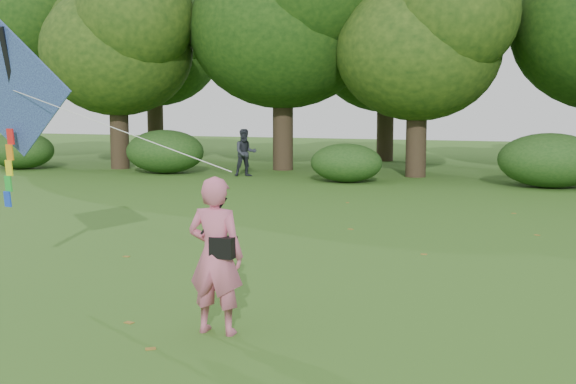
% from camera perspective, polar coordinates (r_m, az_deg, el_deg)
% --- Properties ---
extents(ground, '(100.00, 100.00, 0.00)m').
position_cam_1_polar(ground, '(9.36, -1.24, -10.70)').
color(ground, '#265114').
rests_on(ground, ground).
extents(man_kite_flyer, '(0.74, 0.50, 1.97)m').
position_cam_1_polar(man_kite_flyer, '(8.97, -5.74, -5.01)').
color(man_kite_flyer, '#C95E7D').
rests_on(man_kite_flyer, ground).
extents(bystander_left, '(1.15, 1.10, 1.88)m').
position_cam_1_polar(bystander_left, '(28.59, -3.40, 3.11)').
color(bystander_left, '#272A34').
rests_on(bystander_left, ground).
extents(crossbody_bag, '(0.43, 0.20, 0.74)m').
position_cam_1_polar(crossbody_bag, '(8.86, -5.16, -4.29)').
color(crossbody_bag, black).
rests_on(crossbody_bag, ground).
extents(flying_kite, '(5.79, 2.03, 3.02)m').
position_cam_1_polar(flying_kite, '(12.58, -20.92, 7.31)').
color(flying_kite, '#225D97').
rests_on(flying_kite, ground).
extents(tree_line, '(54.70, 15.30, 9.48)m').
position_cam_1_polar(tree_line, '(31.31, 18.02, 11.67)').
color(tree_line, '#3A2D1E').
rests_on(tree_line, ground).
extents(shrub_band, '(39.15, 3.22, 1.88)m').
position_cam_1_polar(shrub_band, '(26.26, 11.83, 2.46)').
color(shrub_band, '#264919').
rests_on(shrub_band, ground).
extents(fallen_leaves, '(9.03, 14.33, 0.01)m').
position_cam_1_polar(fallen_leaves, '(13.34, 1.53, -5.32)').
color(fallen_leaves, olive).
rests_on(fallen_leaves, ground).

